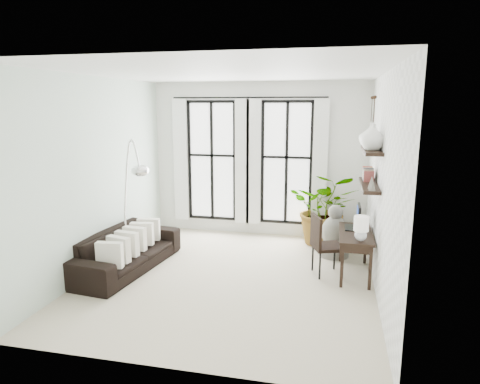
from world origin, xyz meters
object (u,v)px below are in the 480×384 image
(sofa, at_px, (126,250))
(plant, at_px, (325,208))
(desk, at_px, (356,236))
(buddha, at_px, (335,235))
(desk_chair, at_px, (323,241))
(arc_lamp, at_px, (132,177))

(sofa, height_order, plant, plant)
(desk, xyz_separation_m, buddha, (-0.32, 0.90, -0.28))
(sofa, distance_m, desk_chair, 3.28)
(desk, bearing_deg, desk_chair, -174.77)
(plant, height_order, arc_lamp, arc_lamp)
(desk, height_order, buddha, desk)
(desk_chair, relative_size, arc_lamp, 0.46)
(desk_chair, xyz_separation_m, buddha, (0.19, 0.95, -0.16))
(plant, bearing_deg, buddha, -72.92)
(desk, xyz_separation_m, arc_lamp, (-3.64, -0.39, 0.88))
(desk, distance_m, arc_lamp, 3.76)
(desk, bearing_deg, sofa, -172.17)
(arc_lamp, bearing_deg, sofa, -130.46)
(arc_lamp, bearing_deg, desk_chair, 6.21)
(plant, distance_m, arc_lamp, 3.77)
(desk_chair, distance_m, arc_lamp, 3.30)
(plant, xyz_separation_m, arc_lamp, (-3.11, -1.97, 0.84))
(plant, distance_m, desk_chair, 1.63)
(arc_lamp, relative_size, buddha, 2.27)
(plant, bearing_deg, desk_chair, -89.33)
(desk, distance_m, buddha, 1.00)
(sofa, xyz_separation_m, buddha, (3.42, 1.42, 0.08))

